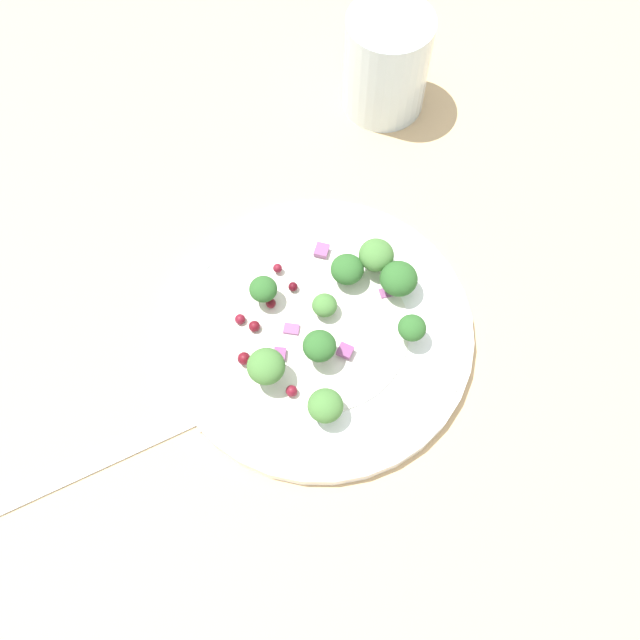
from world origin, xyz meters
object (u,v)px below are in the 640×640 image
Objects in this scene: fork at (137,444)px; water_glass at (386,64)px; plate at (320,330)px; broccoli_floret_1 at (266,367)px; broccoli_floret_2 at (263,289)px; broccoli_floret_0 at (376,255)px.

fork is 1.99× the size of water_glass.
broccoli_floret_1 reaches higher than plate.
plate is 24.72cm from water_glass.
broccoli_floret_1 is 0.15× the size of fork.
fork is at bearing 102.44° from broccoli_floret_2.
broccoli_floret_2 reaches higher than fork.
fork is (1.43, 16.03, -0.61)cm from plate.
broccoli_floret_1 is 6.52cm from broccoli_floret_2.
broccoli_floret_1 is 11.19cm from fork.
water_glass reaches higher than plate.
broccoli_floret_2 is 14.76cm from fork.
broccoli_floret_0 is 9.18cm from broccoli_floret_2.
broccoli_floret_0 is (1.41, -6.73, 2.38)cm from plate.
broccoli_floret_0 is at bearing -90.05° from fork.
broccoli_floret_0 is at bearing -78.16° from plate.
plate is 8.50× the size of broccoli_floret_0.
broccoli_floret_1 is (-2.22, 12.32, 0.35)cm from broccoli_floret_0.
broccoli_floret_0 is 22.96cm from fork.
water_glass is at bearing -52.30° from plate.
fork is at bearing 110.91° from water_glass.
plate is at bearing -81.79° from broccoli_floret_1.
broccoli_floret_2 is (4.55, 1.90, 2.28)cm from plate.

